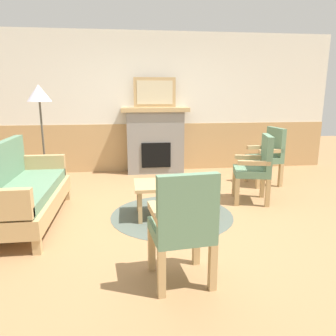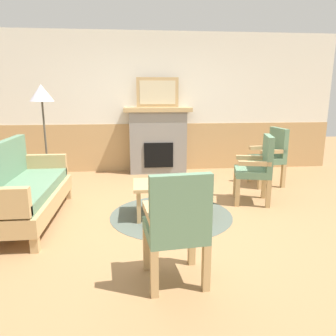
% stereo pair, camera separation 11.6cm
% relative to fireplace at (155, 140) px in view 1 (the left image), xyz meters
% --- Properties ---
extents(ground_plane, '(14.00, 14.00, 0.00)m').
position_rel_fireplace_xyz_m(ground_plane, '(0.00, -2.35, -0.65)').
color(ground_plane, '#997047').
extents(wall_back, '(7.20, 0.14, 2.70)m').
position_rel_fireplace_xyz_m(wall_back, '(0.00, 0.25, 0.66)').
color(wall_back, silver).
rests_on(wall_back, ground_plane).
extents(fireplace, '(1.30, 0.44, 1.28)m').
position_rel_fireplace_xyz_m(fireplace, '(0.00, 0.00, 0.00)').
color(fireplace, gray).
rests_on(fireplace, ground_plane).
extents(framed_picture, '(0.80, 0.04, 0.56)m').
position_rel_fireplace_xyz_m(framed_picture, '(0.00, 0.00, 0.91)').
color(framed_picture, tan).
rests_on(framed_picture, fireplace).
extents(couch, '(0.70, 1.80, 0.98)m').
position_rel_fireplace_xyz_m(couch, '(-1.81, -2.37, -0.26)').
color(couch, tan).
rests_on(couch, ground_plane).
extents(coffee_table, '(0.96, 0.56, 0.44)m').
position_rel_fireplace_xyz_m(coffee_table, '(0.01, -2.36, -0.27)').
color(coffee_table, tan).
rests_on(coffee_table, ground_plane).
extents(round_rug, '(1.59, 1.59, 0.01)m').
position_rel_fireplace_xyz_m(round_rug, '(0.01, -2.36, -0.65)').
color(round_rug, '#4C564C').
rests_on(round_rug, ground_plane).
extents(book_on_table, '(0.23, 0.22, 0.03)m').
position_rel_fireplace_xyz_m(book_on_table, '(0.05, -2.38, -0.20)').
color(book_on_table, maroon).
rests_on(book_on_table, coffee_table).
extents(armchair_near_fireplace, '(0.58, 0.58, 0.98)m').
position_rel_fireplace_xyz_m(armchair_near_fireplace, '(1.29, -1.96, -0.11)').
color(armchair_near_fireplace, tan).
rests_on(armchair_near_fireplace, ground_plane).
extents(armchair_by_window_left, '(0.53, 0.53, 0.98)m').
position_rel_fireplace_xyz_m(armchair_by_window_left, '(1.85, -1.10, -0.11)').
color(armchair_by_window_left, tan).
rests_on(armchair_by_window_left, ground_plane).
extents(armchair_front_left, '(0.53, 0.53, 0.98)m').
position_rel_fireplace_xyz_m(armchair_front_left, '(-0.12, -3.89, -0.11)').
color(armchair_front_left, tan).
rests_on(armchair_front_left, ground_plane).
extents(floor_lamp_by_couch, '(0.36, 0.36, 1.68)m').
position_rel_fireplace_xyz_m(floor_lamp_by_couch, '(-1.84, -1.12, 0.80)').
color(floor_lamp_by_couch, '#332D28').
rests_on(floor_lamp_by_couch, ground_plane).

